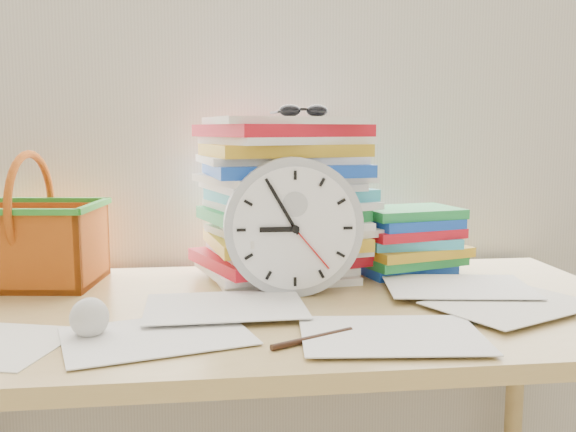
{
  "coord_description": "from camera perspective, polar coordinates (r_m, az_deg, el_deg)",
  "views": [
    {
      "loc": [
        -0.11,
        0.44,
        1.07
      ],
      "look_at": [
        0.04,
        1.6,
        0.91
      ],
      "focal_mm": 40.0,
      "sensor_mm": 36.0,
      "label": 1
    }
  ],
  "objects": [
    {
      "name": "curtain",
      "position": [
        1.56,
        -3.22,
        16.11
      ],
      "size": [
        2.4,
        0.01,
        2.5
      ],
      "primitive_type": "cube",
      "color": "beige",
      "rests_on": "room_shell"
    },
    {
      "name": "desk",
      "position": [
        1.23,
        -1.77,
        -11.2
      ],
      "size": [
        1.4,
        0.7,
        0.75
      ],
      "color": "tan",
      "rests_on": "ground"
    },
    {
      "name": "paper_stack",
      "position": [
        1.39,
        -0.49,
        1.58
      ],
      "size": [
        0.41,
        0.37,
        0.35
      ],
      "primitive_type": null,
      "rotation": [
        0.0,
        0.0,
        0.28
      ],
      "color": "white",
      "rests_on": "desk"
    },
    {
      "name": "clock",
      "position": [
        1.25,
        0.45,
        -0.95
      ],
      "size": [
        0.27,
        0.05,
        0.27
      ],
      "primitive_type": "cylinder",
      "rotation": [
        1.57,
        0.0,
        0.0
      ],
      "color": "#AFB2B5",
      "rests_on": "desk"
    },
    {
      "name": "sunglasses",
      "position": [
        1.39,
        1.39,
        9.34
      ],
      "size": [
        0.13,
        0.11,
        0.03
      ],
      "primitive_type": null,
      "rotation": [
        0.0,
        0.0,
        0.08
      ],
      "color": "black",
      "rests_on": "paper_stack"
    },
    {
      "name": "book_stack",
      "position": [
        1.47,
        10.77,
        -2.15
      ],
      "size": [
        0.28,
        0.24,
        0.15
      ],
      "primitive_type": null,
      "rotation": [
        0.0,
        0.0,
        0.19
      ],
      "color": "white",
      "rests_on": "desk"
    },
    {
      "name": "basket",
      "position": [
        1.43,
        -21.82,
        -0.3
      ],
      "size": [
        0.3,
        0.25,
        0.27
      ],
      "primitive_type": null,
      "rotation": [
        0.0,
        0.0,
        -0.13
      ],
      "color": "#C65A13",
      "rests_on": "desk"
    },
    {
      "name": "crumpled_ball",
      "position": [
        1.06,
        -17.26,
        -8.59
      ],
      "size": [
        0.06,
        0.06,
        0.06
      ],
      "primitive_type": "sphere",
      "color": "silver",
      "rests_on": "desk"
    },
    {
      "name": "pen",
      "position": [
        1.0,
        2.22,
        -10.83
      ],
      "size": [
        0.14,
        0.08,
        0.01
      ],
      "primitive_type": "cylinder",
      "rotation": [
        0.0,
        1.57,
        0.47
      ],
      "color": "black",
      "rests_on": "desk"
    },
    {
      "name": "scattered_papers",
      "position": [
        1.2,
        -1.79,
        -7.56
      ],
      "size": [
        1.26,
        0.42,
        0.02
      ],
      "primitive_type": null,
      "color": "white",
      "rests_on": "desk"
    }
  ]
}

